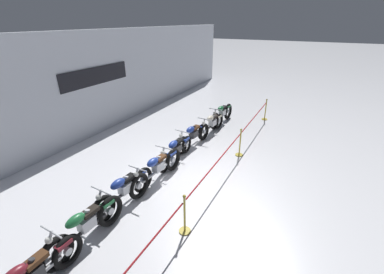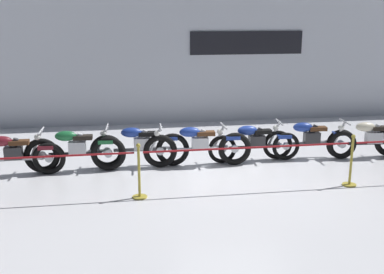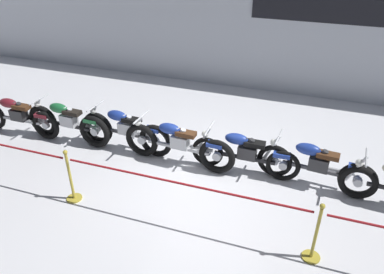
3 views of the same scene
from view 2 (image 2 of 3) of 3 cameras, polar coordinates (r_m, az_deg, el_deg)
ground_plane at (r=10.47m, az=5.00°, el=-4.24°), size 120.00×120.00×0.00m
back_wall at (r=14.98m, az=0.45°, el=9.78°), size 28.00×0.29×4.20m
motorcycle_maroon_0 at (r=10.80m, az=-20.67°, el=-2.03°), size 2.21×0.62×0.93m
motorcycle_green_1 at (r=10.68m, az=-13.71°, el=-1.58°), size 2.18×0.62×0.96m
motorcycle_blue_2 at (r=10.76m, az=-6.24°, el=-1.11°), size 2.21×0.62×0.95m
motorcycle_blue_3 at (r=10.74m, az=0.64°, el=-1.09°), size 2.44×0.62×0.96m
motorcycle_blue_4 at (r=11.16m, az=7.37°, el=-0.63°), size 2.18×0.62×0.91m
motorcycle_blue_5 at (r=11.62m, az=13.71°, el=-0.28°), size 2.21×0.62×0.93m
motorcycle_cream_6 at (r=12.11m, az=20.46°, el=-0.28°), size 2.10×0.62×0.92m
stanchion_far_left at (r=8.95m, az=-1.78°, el=-2.42°), size 12.37×0.28×1.05m
stanchion_mid_left at (r=9.02m, az=-6.27°, el=-5.03°), size 0.28×0.28×1.05m
stanchion_mid_right at (r=10.09m, az=18.29°, el=-3.55°), size 0.28×0.28×1.05m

